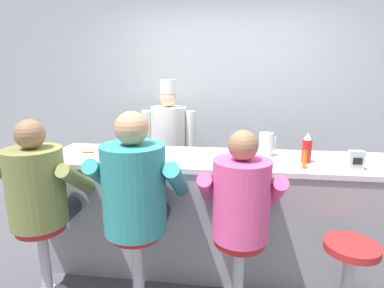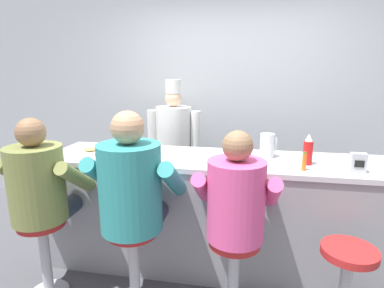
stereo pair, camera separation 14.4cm
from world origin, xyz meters
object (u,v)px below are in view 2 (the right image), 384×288
cereal_bowl (122,152)px  empty_stool_round (346,278)px  diner_seated_teal (133,191)px  water_pitcher_clear (267,145)px  breakfast_plate (90,151)px  coffee_mug_tan (105,152)px  diner_seated_pink (236,206)px  cook_in_whites_near (174,142)px  diner_seated_olive (40,189)px  hot_sauce_bottle_orange (304,162)px  napkin_dispenser_chrome (358,163)px  ketchup_bottle_red (308,150)px

cereal_bowl → empty_stool_round: bearing=-18.6°
diner_seated_teal → water_pitcher_clear: bearing=37.2°
breakfast_plate → cereal_bowl: (0.31, -0.02, 0.02)m
coffee_mug_tan → diner_seated_pink: size_ratio=0.10×
diner_seated_pink → cereal_bowl: bearing=151.4°
coffee_mug_tan → cook_in_whites_near: cook_in_whites_near is taller
cereal_bowl → empty_stool_round: cereal_bowl is taller
cereal_bowl → diner_seated_olive: bearing=-127.4°
cereal_bowl → cook_in_whites_near: (0.21, 1.03, -0.14)m
coffee_mug_tan → cook_in_whites_near: bearing=74.5°
breakfast_plate → diner_seated_teal: bearing=-43.0°
hot_sauce_bottle_orange → diner_seated_olive: 1.96m
diner_seated_teal → diner_seated_pink: (0.72, -0.01, -0.05)m
diner_seated_teal → empty_stool_round: bearing=-1.5°
diner_seated_teal → breakfast_plate: bearing=137.0°
napkin_dispenser_chrome → breakfast_plate: bearing=176.1°
napkin_dispenser_chrome → cook_in_whites_near: cook_in_whites_near is taller
diner_seated_teal → diner_seated_pink: diner_seated_teal is taller
breakfast_plate → diner_seated_olive: size_ratio=0.19×
ketchup_bottle_red → hot_sauce_bottle_orange: ketchup_bottle_red is taller
coffee_mug_tan → diner_seated_olive: (-0.32, -0.45, -0.18)m
breakfast_plate → napkin_dispenser_chrome: napkin_dispenser_chrome is taller
diner_seated_olive → diner_seated_teal: bearing=0.3°
cereal_bowl → empty_stool_round: size_ratio=0.24×
diner_seated_teal → cereal_bowl: bearing=118.5°
napkin_dispenser_chrome → diner_seated_teal: 1.64m
ketchup_bottle_red → cereal_bowl: bearing=-179.8°
ketchup_bottle_red → empty_stool_round: bearing=-71.5°
ketchup_bottle_red → cook_in_whites_near: cook_in_whites_near is taller
hot_sauce_bottle_orange → napkin_dispenser_chrome: bearing=4.7°
hot_sauce_bottle_orange → napkin_dispenser_chrome: napkin_dispenser_chrome is taller
napkin_dispenser_chrome → diner_seated_pink: 0.98m
water_pitcher_clear → ketchup_bottle_red: bearing=-27.6°
breakfast_plate → diner_seated_teal: diner_seated_teal is taller
breakfast_plate → cook_in_whites_near: 1.15m
coffee_mug_tan → cook_in_whites_near: size_ratio=0.08×
diner_seated_pink → empty_stool_round: (0.72, -0.03, -0.42)m
hot_sauce_bottle_orange → diner_seated_teal: size_ratio=0.10×
diner_seated_teal → empty_stool_round: 1.52m
diner_seated_teal → cook_in_whites_near: cook_in_whites_near is taller
diner_seated_pink → diner_seated_olive: bearing=179.9°
breakfast_plate → diner_seated_pink: 1.46m
hot_sauce_bottle_orange → cook_in_whites_near: (-1.28, 1.19, -0.18)m
diner_seated_olive → cook_in_whites_near: bearing=68.3°
water_pitcher_clear → coffee_mug_tan: (-1.34, -0.27, -0.05)m
cook_in_whites_near → diner_seated_teal: bearing=-86.8°
diner_seated_pink → empty_stool_round: size_ratio=2.14×
water_pitcher_clear → cereal_bowl: 1.25m
cook_in_whites_near → coffee_mug_tan: bearing=-105.5°
diner_seated_teal → diner_seated_pink: bearing=-0.5°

